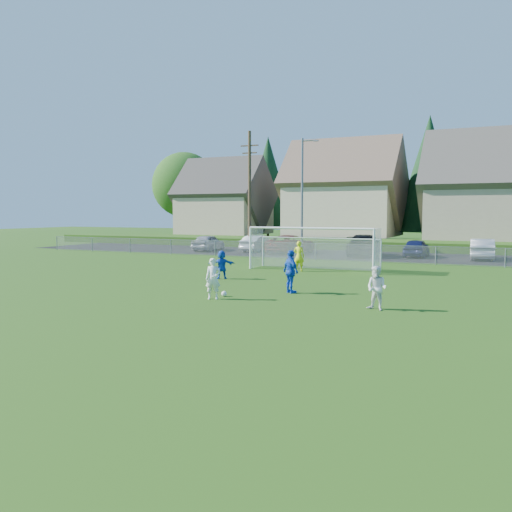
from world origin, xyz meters
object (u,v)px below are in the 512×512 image
at_px(soccer_ball, 224,294).
at_px(soccer_goal, 315,242).
at_px(goalkeeper, 299,256).
at_px(car_f, 482,249).
at_px(car_c, 290,244).
at_px(car_e, 416,248).
at_px(car_d, 365,245).
at_px(player_white_b, 377,288).
at_px(player_white_a, 213,279).
at_px(player_blue_a, 291,272).
at_px(car_b, 258,243).
at_px(car_a, 208,243).
at_px(player_blue_b, 222,265).

relative_size(soccer_ball, soccer_goal, 0.03).
bearing_deg(goalkeeper, car_f, -125.62).
distance_m(car_c, car_e, 9.83).
bearing_deg(car_e, car_d, 9.75).
distance_m(player_white_b, soccer_goal, 12.94).
relative_size(player_white_a, car_e, 0.40).
bearing_deg(car_f, player_blue_a, 68.43).
height_order(car_c, car_e, car_c).
relative_size(player_white_a, car_d, 0.28).
distance_m(car_e, soccer_goal, 12.35).
xyz_separation_m(car_b, car_e, (13.03, -0.06, -0.01)).
distance_m(player_white_b, car_b, 27.66).
height_order(player_white_a, player_blue_a, player_blue_a).
xyz_separation_m(car_a, car_d, (13.54, 0.32, 0.12)).
relative_size(car_d, car_f, 1.28).
bearing_deg(goalkeeper, player_blue_a, 108.42).
relative_size(player_blue_a, car_c, 0.34).
height_order(soccer_ball, car_b, car_b).
xyz_separation_m(car_a, soccer_goal, (13.32, -10.66, 0.92)).
bearing_deg(player_blue_a, car_a, -13.98).
relative_size(player_white_b, soccer_goal, 0.20).
height_order(goalkeeper, soccer_goal, soccer_goal).
bearing_deg(car_e, car_f, 176.52).
bearing_deg(car_c, soccer_ball, 111.57).
bearing_deg(player_white_a, player_blue_a, 27.21).
height_order(car_a, car_f, car_f).
bearing_deg(player_white_a, car_f, 45.17).
bearing_deg(player_blue_b, car_c, -112.04).
xyz_separation_m(player_blue_b, car_e, (6.80, 17.68, -0.04)).
height_order(car_a, soccer_goal, soccer_goal).
height_order(player_white_b, car_d, car_d).
bearing_deg(car_e, soccer_ball, 79.28).
bearing_deg(soccer_ball, player_white_a, -95.74).
bearing_deg(player_white_b, player_blue_b, 166.87).
distance_m(car_b, car_c, 3.30).
distance_m(player_blue_a, car_c, 21.52).
relative_size(car_c, car_f, 1.20).
relative_size(soccer_ball, car_f, 0.05).
relative_size(car_b, car_d, 0.73).
bearing_deg(player_white_b, player_blue_a, 167.65).
height_order(player_blue_a, car_f, player_blue_a).
xyz_separation_m(player_white_a, car_b, (-8.99, 23.46, -0.11)).
distance_m(car_d, soccer_goal, 11.00).
relative_size(soccer_ball, car_b, 0.05).
height_order(soccer_ball, car_e, car_e).
bearing_deg(player_white_a, car_a, 95.99).
bearing_deg(car_a, player_blue_b, 116.75).
relative_size(player_white_a, player_blue_b, 1.11).
relative_size(car_a, car_c, 0.78).
bearing_deg(car_d, player_blue_b, 72.01).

